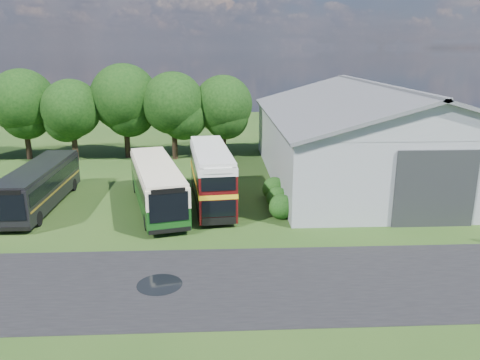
{
  "coord_description": "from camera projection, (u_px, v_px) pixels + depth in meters",
  "views": [
    {
      "loc": [
        1.4,
        -23.49,
        11.02
      ],
      "look_at": [
        2.92,
        8.0,
        2.1
      ],
      "focal_mm": 35.0,
      "sensor_mm": 36.0,
      "label": 1
    }
  ],
  "objects": [
    {
      "name": "bus_dark_single",
      "position": [
        40.0,
        185.0,
        33.24
      ],
      "size": [
        2.59,
        10.98,
        3.03
      ],
      "rotation": [
        0.0,
        0.0,
        0.0
      ],
      "color": "black",
      "rests_on": "ground"
    },
    {
      "name": "tree_mid",
      "position": [
        124.0,
        98.0,
        47.29
      ],
      "size": [
        6.8,
        6.8,
        9.6
      ],
      "color": "black",
      "rests_on": "ground"
    },
    {
      "name": "bus_green_single",
      "position": [
        157.0,
        184.0,
        33.05
      ],
      "size": [
        5.49,
        12.04,
        3.24
      ],
      "rotation": [
        0.0,
        0.0,
        0.25
      ],
      "color": "black",
      "rests_on": "ground"
    },
    {
      "name": "storage_shed",
      "position": [
        375.0,
        130.0,
        40.44
      ],
      "size": [
        18.8,
        24.8,
        8.15
      ],
      "color": "gray",
      "rests_on": "ground"
    },
    {
      "name": "ground",
      "position": [
        194.0,
        258.0,
        25.51
      ],
      "size": [
        120.0,
        120.0,
        0.0
      ],
      "primitive_type": "plane",
      "color": "#1D3E13",
      "rests_on": "ground"
    },
    {
      "name": "tree_right_a",
      "position": [
        173.0,
        103.0,
        46.7
      ],
      "size": [
        6.26,
        6.26,
        8.83
      ],
      "color": "black",
      "rests_on": "ground"
    },
    {
      "name": "tree_left_b",
      "position": [
        71.0,
        109.0,
        46.06
      ],
      "size": [
        5.78,
        5.78,
        8.16
      ],
      "color": "black",
      "rests_on": "ground"
    },
    {
      "name": "tree_right_b",
      "position": [
        223.0,
        105.0,
        47.77
      ],
      "size": [
        5.98,
        5.98,
        8.45
      ],
      "color": "black",
      "rests_on": "ground"
    },
    {
      "name": "shrub_back",
      "position": [
        274.0,
        199.0,
        35.38
      ],
      "size": [
        1.8,
        1.8,
        1.8
      ],
      "primitive_type": "sphere",
      "color": "#194714",
      "rests_on": "ground"
    },
    {
      "name": "shrub_front",
      "position": [
        281.0,
        217.0,
        31.54
      ],
      "size": [
        1.7,
        1.7,
        1.7
      ],
      "primitive_type": "sphere",
      "color": "#194714",
      "rests_on": "ground"
    },
    {
      "name": "bus_maroon_double",
      "position": [
        211.0,
        177.0,
        33.58
      ],
      "size": [
        3.5,
        10.01,
        4.21
      ],
      "rotation": [
        0.0,
        0.0,
        0.1
      ],
      "color": "black",
      "rests_on": "ground"
    },
    {
      "name": "tree_left_a",
      "position": [
        23.0,
        102.0,
        46.62
      ],
      "size": [
        6.46,
        6.46,
        9.12
      ],
      "color": "black",
      "rests_on": "ground"
    },
    {
      "name": "asphalt_road",
      "position": [
        252.0,
        283.0,
        22.77
      ],
      "size": [
        60.0,
        8.0,
        0.02
      ],
      "primitive_type": "cube",
      "color": "black",
      "rests_on": "ground"
    },
    {
      "name": "shrub_mid",
      "position": [
        277.0,
        208.0,
        33.46
      ],
      "size": [
        1.6,
        1.6,
        1.6
      ],
      "primitive_type": "sphere",
      "color": "#194714",
      "rests_on": "ground"
    },
    {
      "name": "puddle",
      "position": [
        160.0,
        285.0,
        22.56
      ],
      "size": [
        2.2,
        2.2,
        0.01
      ],
      "primitive_type": "cylinder",
      "color": "black",
      "rests_on": "ground"
    }
  ]
}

